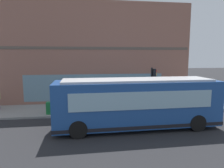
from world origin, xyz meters
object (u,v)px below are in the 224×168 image
Objects in this scene: traffic_light_near_corner at (153,80)px; newspaper_vending_box at (49,108)px; city_bus_nearside at (137,103)px; fire_hydrant at (161,103)px.

newspaper_vending_box is at bearing 90.50° from traffic_light_near_corner.
traffic_light_near_corner is 8.28m from newspaper_vending_box.
city_bus_nearside is 4.24m from traffic_light_near_corner.
city_bus_nearside is 13.62× the size of fire_hydrant.
fire_hydrant is at bearing -84.59° from newspaper_vending_box.
traffic_light_near_corner is at bearing 127.42° from fire_hydrant.
fire_hydrant is (0.79, -1.03, -2.01)m from traffic_light_near_corner.
city_bus_nearside is at bearing 147.10° from traffic_light_near_corner.
fire_hydrant is 0.82× the size of newspaper_vending_box.
traffic_light_near_corner is 3.79× the size of newspaper_vending_box.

